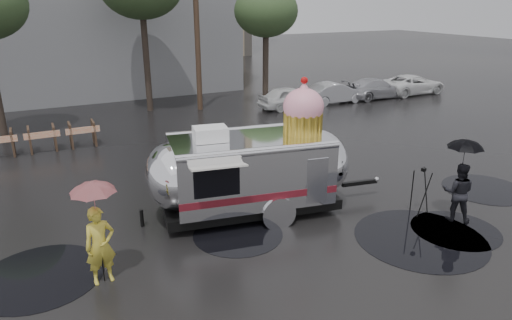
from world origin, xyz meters
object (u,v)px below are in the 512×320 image
airstream_trailer (253,167)px  person_left (100,246)px  person_right (458,192)px  tripod (421,187)px

airstream_trailer → person_left: (-4.34, -1.59, -0.49)m
person_right → tripod: person_right is taller
airstream_trailer → person_right: 5.57m
airstream_trailer → tripod: airstream_trailer is taller
person_left → tripod: (8.46, -0.61, -0.07)m
person_left → person_right: (9.05, -1.34, -0.04)m
airstream_trailer → tripod: 4.70m
airstream_trailer → person_right: bearing=-22.1°
airstream_trailer → person_right: (4.71, -2.93, -0.53)m
tripod → person_right: bearing=-60.0°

